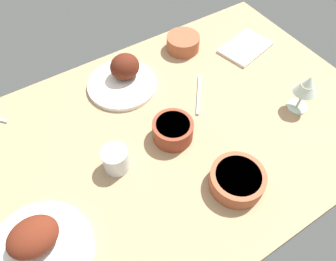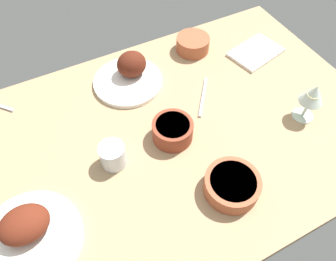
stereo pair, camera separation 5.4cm
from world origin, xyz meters
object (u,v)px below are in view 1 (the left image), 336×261
plate_near_viewer (123,76)px  fork_loose (199,94)px  plate_center_main (36,246)px  water_tumbler (116,160)px  bowl_pasta (183,42)px  bowl_cream (237,179)px  wine_glass (307,86)px  folded_napkin (245,47)px  bowl_sauce (173,130)px

plate_near_viewer → fork_loose: bearing=-45.9°
plate_center_main → water_tumbler: size_ratio=3.56×
bowl_pasta → water_tumbler: bearing=-143.7°
plate_near_viewer → bowl_cream: 54.05cm
bowl_pasta → wine_glass: 49.31cm
fork_loose → folded_napkin: bearing=-32.9°
bowl_pasta → wine_glass: (15.77, -46.23, 6.80)cm
fork_loose → bowl_pasta: bearing=16.5°
plate_center_main → fork_loose: plate_center_main is taller
plate_center_main → bowl_pasta: (74.24, 45.33, 0.39)cm
plate_near_viewer → bowl_cream: bearing=-81.8°
bowl_sauce → wine_glass: wine_glass is taller
plate_near_viewer → plate_center_main: (-45.76, -41.09, -0.53)cm
water_tumbler → folded_napkin: (67.62, 20.90, -3.24)cm
bowl_cream → wine_glass: bearing=17.5°
water_tumbler → plate_near_viewer: bearing=58.8°
plate_center_main → water_tumbler: (27.59, 11.11, 1.11)cm
plate_near_viewer → bowl_sauce: (1.73, -29.65, 0.23)cm
plate_near_viewer → water_tumbler: size_ratio=3.22×
bowl_cream → folded_napkin: size_ratio=0.79×
plate_center_main → bowl_sauce: (47.49, 11.44, 0.77)cm
plate_near_viewer → wine_glass: size_ratio=1.77×
plate_near_viewer → folded_napkin: (49.45, -9.08, -2.67)cm
plate_center_main → bowl_sauce: 48.86cm
plate_center_main → fork_loose: (64.82, 21.45, -2.33)cm
wine_glass → water_tumbler: (-62.41, 12.01, -6.09)cm
plate_near_viewer → water_tumbler: 35.06cm
bowl_pasta → folded_napkin: 24.98cm
bowl_cream → folded_napkin: bowl_cream is taller
plate_center_main → fork_loose: size_ratio=1.50×
bowl_cream → fork_loose: 35.79cm
plate_center_main → fork_loose: 68.31cm
plate_near_viewer → bowl_sauce: bearing=-86.7°
wine_glass → plate_center_main: bearing=179.4°
water_tumbler → folded_napkin: size_ratio=0.39×
plate_center_main → bowl_cream: bearing=-13.1°
plate_center_main → wine_glass: bearing=-0.6°
plate_near_viewer → water_tumbler: (-18.17, -29.98, 0.57)cm
plate_center_main → bowl_cream: size_ratio=1.75×
plate_near_viewer → water_tumbler: bearing=-121.2°
folded_napkin → bowl_pasta: bearing=147.6°
bowl_pasta → bowl_cream: 61.34cm
bowl_sauce → water_tumbler: water_tumbler is taller
bowl_sauce → wine_glass: (42.51, -12.34, 6.43)cm
bowl_sauce → bowl_pasta: bearing=51.7°
plate_near_viewer → fork_loose: size_ratio=1.36×
wine_glass → water_tumbler: size_ratio=1.82×
bowl_pasta → bowl_sauce: bearing=-128.3°
bowl_cream → water_tumbler: (-25.91, 23.51, 0.87)cm
folded_napkin → plate_center_main: bearing=-161.4°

